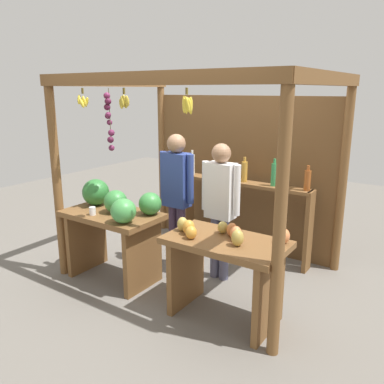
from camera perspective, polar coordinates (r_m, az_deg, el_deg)
ground_plane at (r=4.90m, az=1.29°, el=-11.30°), size 12.00×12.00×0.00m
market_stall at (r=4.83m, az=4.01°, el=5.22°), size 2.79×2.03×2.30m
fruit_counter_left at (r=4.54m, az=-11.23°, el=-3.70°), size 1.14×0.71×1.12m
fruit_counter_right at (r=3.75m, az=4.79°, el=-9.83°), size 1.12×0.64×0.95m
bottle_shelf_unit at (r=5.13m, az=7.51°, el=-0.87°), size 1.79×0.22×1.34m
vendor_man at (r=4.74m, az=-2.23°, el=0.52°), size 0.48×0.22×1.64m
vendor_woman at (r=4.41m, az=4.14°, el=-1.17°), size 0.48×0.21×1.58m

